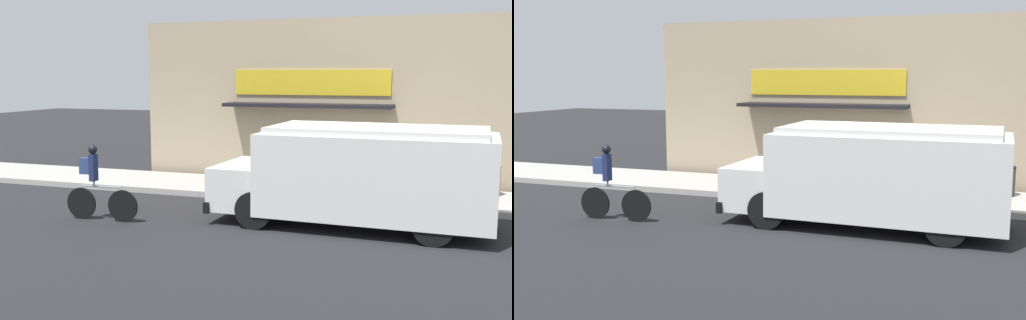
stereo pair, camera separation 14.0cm
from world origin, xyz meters
TOP-DOWN VIEW (x-y plane):
  - ground_plane at (0.00, 0.00)m, footprint 70.00×70.00m
  - sidewalk at (0.00, 1.30)m, footprint 28.00×2.61m
  - storefront at (-0.08, 2.93)m, footprint 13.64×1.10m
  - school_bus at (0.72, -1.64)m, footprint 5.93×2.94m
  - cyclist at (-4.90, -3.04)m, footprint 1.75×0.21m
  - trash_bin at (3.44, 1.99)m, footprint 0.46×0.46m

SIDE VIEW (x-z plane):
  - ground_plane at x=0.00m, z-range 0.00..0.00m
  - sidewalk at x=0.00m, z-range 0.00..0.16m
  - trash_bin at x=3.44m, z-range 0.16..0.92m
  - cyclist at x=-4.90m, z-range -0.05..1.64m
  - school_bus at x=0.72m, z-range 0.06..2.20m
  - storefront at x=-0.08m, z-range 0.01..4.83m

